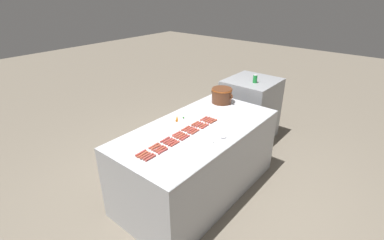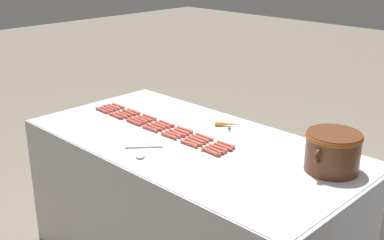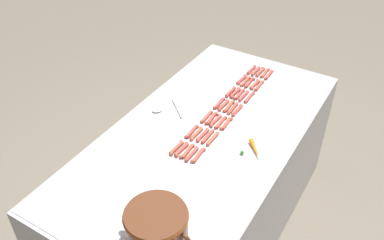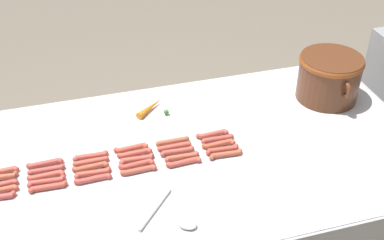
{
  "view_description": "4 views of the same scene",
  "coord_description": "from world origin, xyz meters",
  "views": [
    {
      "loc": [
        1.8,
        -2.3,
        2.42
      ],
      "look_at": [
        -0.11,
        0.02,
        0.97
      ],
      "focal_mm": 26.08,
      "sensor_mm": 36.0,
      "label": 1
    },
    {
      "loc": [
        1.95,
        1.92,
        2.04
      ],
      "look_at": [
        -0.06,
        -0.05,
        1.02
      ],
      "focal_mm": 45.99,
      "sensor_mm": 36.0,
      "label": 2
    },
    {
      "loc": [
        -0.96,
        1.73,
        2.54
      ],
      "look_at": [
        0.05,
        0.06,
        1.04
      ],
      "focal_mm": 39.11,
      "sensor_mm": 36.0,
      "label": 3
    },
    {
      "loc": [
        1.52,
        -0.34,
        2.21
      ],
      "look_at": [
        -0.14,
        0.14,
        0.97
      ],
      "focal_mm": 47.32,
      "sensor_mm": 36.0,
      "label": 4
    }
  ],
  "objects": [
    {
      "name": "ground_plane",
      "position": [
        0.0,
        0.0,
        0.0
      ],
      "size": [
        20.0,
        20.0,
        0.0
      ],
      "primitive_type": "plane",
      "color": "#756B5B"
    },
    {
      "name": "griddle_counter",
      "position": [
        0.0,
        0.0,
        0.46
      ],
      "size": [
        1.06,
        2.1,
        0.92
      ],
      "color": "#ADAFB5",
      "rests_on": "ground_plane"
    },
    {
      "name": "back_cabinet",
      "position": [
        -0.2,
        1.68,
        0.52
      ],
      "size": [
        0.77,
        0.83,
        1.04
      ],
      "primitive_type": "cube",
      "color": "#939599",
      "rests_on": "ground_plane"
    },
    {
      "name": "hot_dog_0",
      "position": [
        -0.08,
        -0.82,
        0.93
      ],
      "size": [
        0.02,
        0.14,
        0.02
      ],
      "color": "#B8473F",
      "rests_on": "griddle_counter"
    },
    {
      "name": "hot_dog_1",
      "position": [
        -0.08,
        -0.64,
        0.93
      ],
      "size": [
        0.03,
        0.14,
        0.02
      ],
      "color": "#B54D3A",
      "rests_on": "griddle_counter"
    },
    {
      "name": "hot_dog_2",
      "position": [
        -0.08,
        -0.48,
        0.93
      ],
      "size": [
        0.03,
        0.14,
        0.02
      ],
      "color": "#B2463F",
      "rests_on": "griddle_counter"
    },
    {
      "name": "hot_dog_3",
      "position": [
        -0.07,
        -0.3,
        0.93
      ],
      "size": [
        0.03,
        0.14,
        0.02
      ],
      "color": "#B74A3D",
      "rests_on": "griddle_counter"
    },
    {
      "name": "hot_dog_4",
      "position": [
        -0.08,
        -0.14,
        0.93
      ],
      "size": [
        0.03,
        0.14,
        0.02
      ],
      "color": "#B64B3A",
      "rests_on": "griddle_counter"
    },
    {
      "name": "hot_dog_5",
      "position": [
        -0.08,
        0.04,
        0.93
      ],
      "size": [
        0.02,
        0.14,
        0.02
      ],
      "color": "#AE523A",
      "rests_on": "griddle_counter"
    },
    {
      "name": "hot_dog_6",
      "position": [
        -0.08,
        0.21,
        0.93
      ],
      "size": [
        0.03,
        0.14,
        0.02
      ],
      "color": "#B44E3E",
      "rests_on": "griddle_counter"
    },
    {
      "name": "hot_dog_7",
      "position": [
        -0.04,
        -0.83,
        0.93
      ],
      "size": [
        0.03,
        0.14,
        0.02
      ],
      "color": "#B95339",
      "rests_on": "griddle_counter"
    },
    {
      "name": "hot_dog_8",
      "position": [
        -0.04,
        -0.65,
        0.93
      ],
      "size": [
        0.03,
        0.14,
        0.02
      ],
      "color": "#AC4E38",
      "rests_on": "griddle_counter"
    },
    {
      "name": "hot_dog_9",
      "position": [
        -0.04,
        -0.47,
        0.93
      ],
      "size": [
        0.03,
        0.14,
        0.02
      ],
      "color": "#AF4640",
      "rests_on": "griddle_counter"
    },
    {
      "name": "hot_dog_10",
      "position": [
        -0.04,
        -0.3,
        0.93
      ],
      "size": [
        0.02,
        0.14,
        0.02
      ],
      "color": "#AF493C",
      "rests_on": "griddle_counter"
    },
    {
      "name": "hot_dog_11",
      "position": [
        -0.04,
        -0.13,
        0.93
      ],
      "size": [
        0.03,
        0.14,
        0.02
      ],
      "color": "#B74B3C",
      "rests_on": "griddle_counter"
    },
    {
      "name": "hot_dog_12",
      "position": [
        -0.04,
        0.03,
        0.93
      ],
      "size": [
        0.02,
        0.14,
        0.02
      ],
      "color": "#B44B3B",
      "rests_on": "griddle_counter"
    },
    {
      "name": "hot_dog_13",
      "position": [
        -0.04,
        0.22,
        0.93
      ],
      "size": [
        0.03,
        0.14,
        0.02
      ],
      "color": "#AC483F",
      "rests_on": "griddle_counter"
    },
    {
      "name": "hot_dog_14",
      "position": [
        -0.01,
        -0.82,
        0.93
      ],
      "size": [
        0.03,
        0.14,
        0.02
      ],
      "color": "#AC4B39",
      "rests_on": "griddle_counter"
    },
    {
      "name": "hot_dog_15",
      "position": [
        -0.0,
        -0.65,
        0.93
      ],
      "size": [
        0.03,
        0.14,
        0.02
      ],
      "color": "#AD463C",
      "rests_on": "griddle_counter"
    },
    {
      "name": "hot_dog_16",
      "position": [
        -0.01,
        -0.47,
        0.93
      ],
      "size": [
        0.03,
        0.14,
        0.02
      ],
      "color": "#B54B3D",
      "rests_on": "griddle_counter"
    },
    {
      "name": "hot_dog_17",
      "position": [
        -0.01,
        -0.31,
        0.93
      ],
      "size": [
        0.03,
        0.14,
        0.02
      ],
      "color": "#AB4E38",
      "rests_on": "griddle_counter"
    },
    {
      "name": "hot_dog_18",
      "position": [
        -0.01,
        -0.13,
        0.93
      ],
      "size": [
        0.03,
        0.14,
        0.02
      ],
      "color": "#B04D41",
      "rests_on": "griddle_counter"
    },
    {
      "name": "hot_dog_19",
      "position": [
        -0.01,
        0.04,
        0.93
      ],
      "size": [
        0.03,
        0.14,
        0.02
      ],
      "color": "#AD4940",
      "rests_on": "griddle_counter"
    },
    {
      "name": "hot_dog_20",
      "position": [
        -0.01,
        0.21,
        0.93
      ],
      "size": [
        0.03,
        0.14,
        0.02
      ],
      "color": "#B55038",
      "rests_on": "griddle_counter"
    },
    {
      "name": "hot_dog_21",
      "position": [
        0.03,
        -0.82,
        0.93
      ],
      "size": [
        0.03,
        0.14,
        0.02
      ],
      "color": "#AC4C40",
      "rests_on": "griddle_counter"
    },
    {
      "name": "hot_dog_22",
      "position": [
        0.03,
        -0.64,
        0.93
      ],
      "size": [
        0.03,
        0.14,
        0.02
      ],
      "color": "#B14F39",
      "rests_on": "griddle_counter"
    },
    {
      "name": "hot_dog_23",
      "position": [
        0.03,
        -0.47,
        0.93
      ],
      "size": [
        0.03,
        0.14,
        0.02
      ],
      "color": "#AE463D",
      "rests_on": "griddle_counter"
    },
    {
      "name": "hot_dog_24",
      "position": [
        0.03,
        -0.3,
        0.93
      ],
      "size": [
        0.03,
        0.14,
        0.02
      ],
      "color": "#B54B3C",
      "rests_on": "griddle_counter"
    },
    {
      "name": "hot_dog_25",
      "position": [
        0.03,
        -0.13,
        0.93
      ],
      "size": [
        0.03,
        0.14,
        0.02
      ],
      "color": "#B64739",
      "rests_on": "griddle_counter"
    },
    {
      "name": "hot_dog_26",
      "position": [
        0.03,
        0.05,
        0.93
      ],
      "size": [
        0.03,
        0.14,
        0.02
      ],
      "color": "#B0533B",
      "rests_on": "griddle_counter"
    },
    {
      "name": "hot_dog_27",
      "position": [
        0.03,
        0.21,
        0.93
      ],
      "size": [
        0.03,
        0.14,
        0.02
      ],
      "color": "#AB483A",
      "rests_on": "griddle_counter"
    },
    {
      "name": "hot_dog_28",
      "position": [
        0.06,
        -0.82,
        0.93
      ],
      "size": [
        0.03,
        0.14,
        0.02
      ],
      "color": "#AE473E",
      "rests_on": "griddle_counter"
    },
    {
      "name": "hot_dog_29",
      "position": [
        0.07,
        -0.65,
        0.93
      ],
      "size": [
        0.03,
        0.14,
        0.02
      ],
      "color": "#B54641",
      "rests_on": "griddle_counter"
    },
    {
      "name": "hot_dog_30",
      "position": [
        0.06,
        -0.47,
        0.93
      ],
      "size": [
        0.03,
        0.14,
        0.02
      ],
      "color": "#B44638",
      "rests_on": "griddle_counter"
    },
    {
      "name": "hot_dog_31",
      "position": [
        0.06,
        -0.31,
        0.93
      ],
      "size": [
        0.03,
        0.14,
        0.02
      ],
      "color": "#B34540",
      "rests_on": "griddle_counter"
    },
    {
      "name": "hot_dog_32",
      "position": [
        0.06,
        -0.13,
        0.93
      ],
      "size": [
        0.03,
        0.14,
        0.02
      ],
      "color": "#AE4D3B",
      "rests_on": "griddle_counter"
    },
    {
      "name": "hot_dog_33",
      "position": [
        0.06,
        0.04,
        0.93
      ],
      "size": [
        0.03,
        0.14,
        0.02
      ],
      "color": "#B9483C",
      "rests_on": "griddle_counter"
    },
    {
      "name": "hot_dog_34",
      "position": [
        0.06,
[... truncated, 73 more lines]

